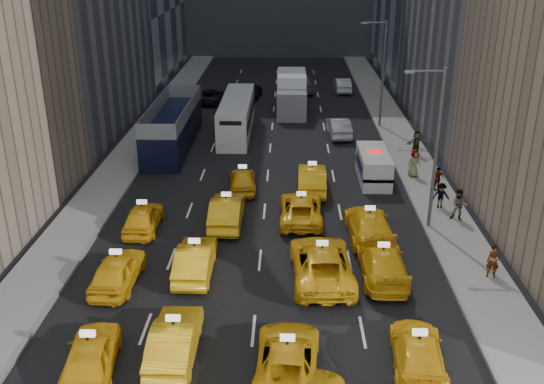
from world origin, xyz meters
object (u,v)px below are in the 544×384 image
at_px(city_bus, 237,116).
at_px(box_truck, 292,93).
at_px(double_decker, 173,125).
at_px(nypd_van, 373,167).
at_px(pedestrian_0, 493,262).

height_order(city_bus, box_truck, box_truck).
bearing_deg(double_decker, nypd_van, -30.45).
xyz_separation_m(city_bus, box_truck, (4.60, 6.86, 0.30)).
xyz_separation_m(nypd_van, pedestrian_0, (3.96, -12.93, 0.01)).
xyz_separation_m(nypd_van, box_truck, (-5.42, 17.68, 0.78)).
bearing_deg(city_bus, pedestrian_0, -53.13).
height_order(city_bus, pedestrian_0, city_bus).
height_order(double_decker, city_bus, double_decker).
bearing_deg(nypd_van, double_decker, 158.62).
bearing_deg(pedestrian_0, box_truck, 123.05).
bearing_deg(city_bus, box_truck, 62.56).
xyz_separation_m(double_decker, box_truck, (9.22, 10.89, -0.01)).
xyz_separation_m(city_bus, pedestrian_0, (13.98, -23.74, -0.48)).
bearing_deg(box_truck, pedestrian_0, -73.91).
height_order(box_truck, pedestrian_0, box_truck).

